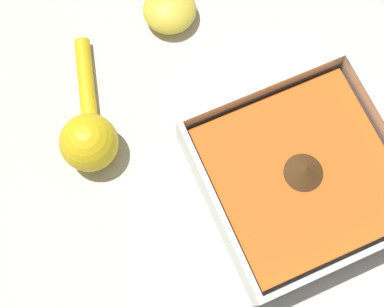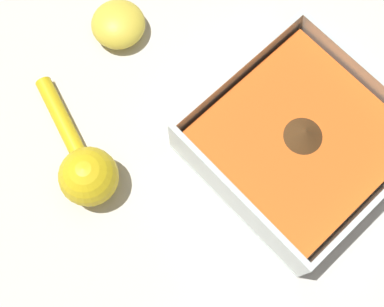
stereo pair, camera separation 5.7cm
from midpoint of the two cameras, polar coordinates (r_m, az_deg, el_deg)
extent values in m
plane|color=beige|center=(0.60, 12.25, -7.83)|extent=(4.00, 4.00, 0.00)
cube|color=silver|center=(0.61, 13.53, -3.61)|extent=(0.20, 0.20, 0.01)
cube|color=silver|center=(0.61, 22.11, 0.85)|extent=(0.20, 0.01, 0.06)
cube|color=silver|center=(0.55, 5.60, -6.74)|extent=(0.20, 0.01, 0.06)
cube|color=silver|center=(0.57, 18.81, -11.35)|extent=(0.01, 0.19, 0.06)
cube|color=silver|center=(0.60, 10.07, 5.49)|extent=(0.01, 0.19, 0.06)
cube|color=orange|center=(0.59, 14.09, -3.01)|extent=(0.18, 0.18, 0.04)
cone|color=#4C3319|center=(0.56, 14.83, -2.23)|extent=(0.04, 0.04, 0.02)
sphere|color=yellow|center=(0.58, -8.24, 0.72)|extent=(0.06, 0.06, 0.06)
cylinder|color=yellow|center=(0.64, -8.78, 7.28)|extent=(0.11, 0.04, 0.02)
ellipsoid|color=yellow|center=(0.66, 0.09, 14.74)|extent=(0.06, 0.06, 0.04)
camera|label=1|loc=(0.03, 92.90, -9.33)|focal=50.00mm
camera|label=2|loc=(0.03, -87.10, 9.33)|focal=50.00mm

